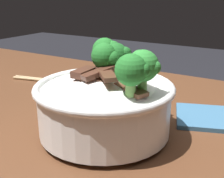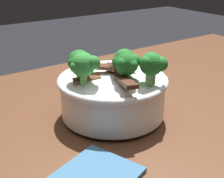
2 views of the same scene
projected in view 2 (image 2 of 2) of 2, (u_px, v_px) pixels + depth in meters
dining_table at (138, 159)px, 0.71m from camera, size 1.47×0.79×0.77m
rice_bowl at (113, 90)px, 0.62m from camera, size 0.22×0.22×0.15m
folded_napkin at (96, 176)px, 0.46m from camera, size 0.15×0.14×0.01m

